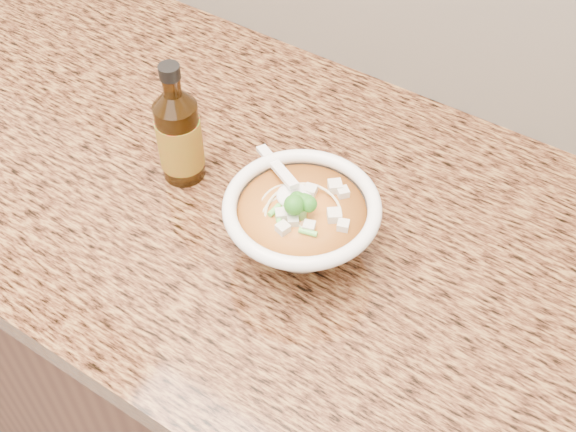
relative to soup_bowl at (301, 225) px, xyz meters
The scene contains 4 objects.
cabinet 0.57m from the soup_bowl, 166.32° to the left, with size 4.00×0.65×0.86m, color black.
counter_slab 0.25m from the soup_bowl, 166.32° to the left, with size 4.00×0.68×0.04m, color olive.
soup_bowl is the anchor object (origin of this frame).
hot_sauce_bottle 0.21m from the soup_bowl, behind, with size 0.08×0.08×0.18m.
Camera 1 is at (0.53, 1.12, 1.62)m, focal length 45.00 mm.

